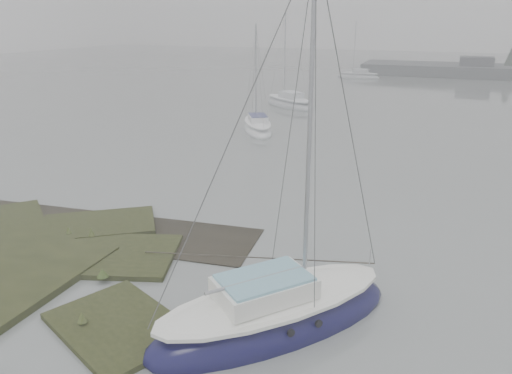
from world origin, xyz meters
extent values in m
plane|color=slate|center=(0.00, 30.00, 0.00)|extent=(160.00, 160.00, 0.00)
cube|color=#424247|center=(10.00, 61.00, 1.40)|extent=(4.00, 3.00, 2.20)
cone|color=#384238|center=(14.00, 63.00, 2.20)|extent=(2.00, 2.00, 3.50)
ellipsoid|color=#0E0D37|center=(4.09, 1.00, 0.12)|extent=(6.06, 6.57, 1.64)
ellipsoid|color=white|center=(4.09, 1.00, 0.77)|extent=(5.16, 5.63, 0.46)
cube|color=white|center=(3.90, 0.78, 1.18)|extent=(2.60, 2.70, 0.48)
cube|color=#73A6B8|center=(3.90, 0.78, 1.44)|extent=(2.40, 2.49, 0.08)
cylinder|color=#939399|center=(4.65, 1.66, 4.96)|extent=(0.11, 0.11, 7.71)
cylinder|color=#939399|center=(3.77, 0.63, 1.44)|extent=(1.81, 2.11, 0.09)
ellipsoid|color=white|center=(-4.39, 21.71, 0.09)|extent=(4.14, 5.44, 1.28)
ellipsoid|color=white|center=(-4.39, 21.71, 0.60)|extent=(3.50, 4.68, 0.36)
cube|color=white|center=(-4.27, 21.52, 0.92)|extent=(1.89, 2.13, 0.38)
cube|color=navy|center=(-4.27, 21.52, 1.13)|extent=(1.74, 1.97, 0.06)
cylinder|color=#939399|center=(-4.73, 22.30, 3.89)|extent=(0.08, 0.08, 6.04)
cylinder|color=#939399|center=(-4.20, 21.38, 1.13)|extent=(1.11, 1.86, 0.07)
ellipsoid|color=#A6AAAF|center=(-5.33, 31.67, 0.10)|extent=(5.92, 5.10, 1.44)
ellipsoid|color=white|center=(-5.33, 31.67, 0.68)|extent=(5.07, 4.33, 0.41)
cube|color=white|center=(-5.13, 31.52, 1.03)|extent=(2.39, 2.23, 0.42)
cube|color=silver|center=(-5.13, 31.52, 1.27)|extent=(2.20, 2.06, 0.07)
cylinder|color=#939399|center=(-5.94, 32.12, 4.36)|extent=(0.09, 0.09, 6.77)
cylinder|color=#939399|center=(-4.99, 31.41, 1.27)|extent=(1.95, 1.47, 0.08)
ellipsoid|color=#B9BDC4|center=(-3.58, 54.49, 0.09)|extent=(5.25, 1.87, 1.26)
ellipsoid|color=white|center=(-3.58, 54.49, 0.59)|extent=(4.57, 1.50, 0.36)
cube|color=white|center=(-3.36, 54.48, 0.91)|extent=(1.82, 1.17, 0.37)
cube|color=silver|center=(-3.36, 54.48, 1.11)|extent=(1.66, 1.09, 0.06)
cylinder|color=#939399|center=(-4.25, 54.51, 3.82)|extent=(0.08, 0.08, 5.94)
cylinder|color=#939399|center=(-3.21, 54.47, 1.11)|extent=(2.08, 0.13, 0.07)
camera|label=1|loc=(7.56, -9.14, 7.38)|focal=35.00mm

